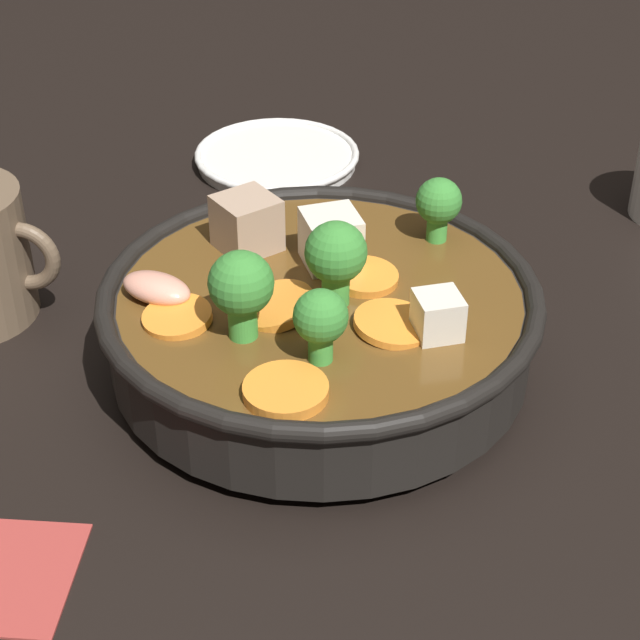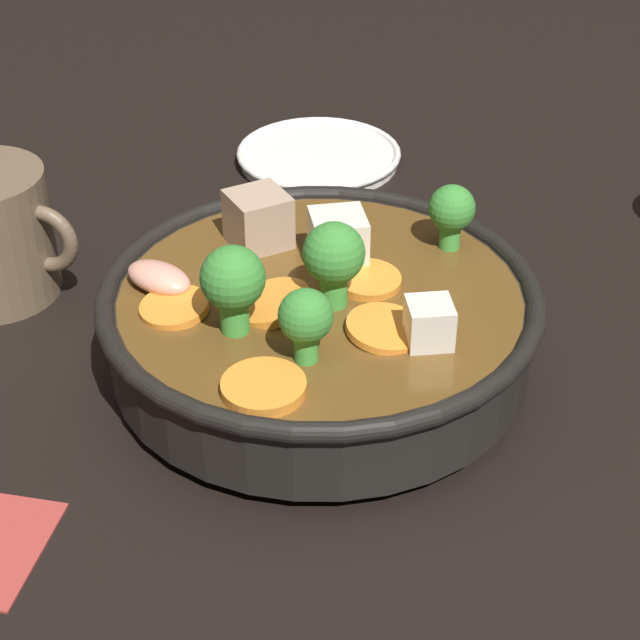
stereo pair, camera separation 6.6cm
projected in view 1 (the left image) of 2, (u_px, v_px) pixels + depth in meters
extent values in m
plane|color=black|center=(320.00, 370.00, 0.69)|extent=(3.00, 3.00, 0.00)
cylinder|color=black|center=(320.00, 364.00, 0.68)|extent=(0.14, 0.14, 0.01)
cylinder|color=black|center=(320.00, 326.00, 0.67)|extent=(0.26, 0.26, 0.05)
torus|color=black|center=(320.00, 294.00, 0.65)|extent=(0.27, 0.27, 0.01)
cylinder|color=brown|center=(320.00, 312.00, 0.66)|extent=(0.25, 0.25, 0.03)
cylinder|color=orange|center=(288.00, 391.00, 0.57)|extent=(0.06, 0.06, 0.01)
cylinder|color=orange|center=(365.00, 277.00, 0.66)|extent=(0.06, 0.06, 0.01)
cylinder|color=orange|center=(276.00, 306.00, 0.64)|extent=(0.06, 0.06, 0.02)
cylinder|color=orange|center=(393.00, 324.00, 0.62)|extent=(0.05, 0.05, 0.01)
cylinder|color=orange|center=(177.00, 317.00, 0.63)|extent=(0.06, 0.06, 0.01)
cylinder|color=green|center=(243.00, 319.00, 0.61)|extent=(0.02, 0.02, 0.02)
sphere|color=#388433|center=(241.00, 283.00, 0.60)|extent=(0.04, 0.04, 0.04)
cylinder|color=green|center=(437.00, 227.00, 0.70)|extent=(0.01, 0.01, 0.02)
sphere|color=#388433|center=(439.00, 201.00, 0.69)|extent=(0.03, 0.03, 0.03)
cylinder|color=green|center=(321.00, 346.00, 0.59)|extent=(0.01, 0.01, 0.02)
sphere|color=#388433|center=(321.00, 316.00, 0.58)|extent=(0.03, 0.03, 0.03)
cylinder|color=green|center=(336.00, 287.00, 0.64)|extent=(0.02, 0.02, 0.02)
sphere|color=#388433|center=(336.00, 252.00, 0.63)|extent=(0.04, 0.04, 0.04)
cube|color=silver|center=(438.00, 315.00, 0.61)|extent=(0.03, 0.03, 0.03)
cube|color=tan|center=(247.00, 223.00, 0.69)|extent=(0.05, 0.05, 0.04)
cube|color=silver|center=(327.00, 239.00, 0.68)|extent=(0.05, 0.05, 0.03)
ellipsoid|color=#EA9E84|center=(157.00, 288.00, 0.64)|extent=(0.05, 0.04, 0.02)
cylinder|color=white|center=(277.00, 159.00, 0.93)|extent=(0.14, 0.14, 0.01)
torus|color=white|center=(277.00, 154.00, 0.93)|extent=(0.14, 0.14, 0.01)
torus|color=brown|center=(24.00, 256.00, 0.71)|extent=(0.05, 0.01, 0.05)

